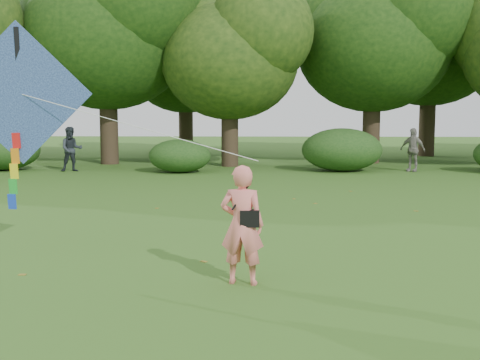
{
  "coord_description": "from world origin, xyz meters",
  "views": [
    {
      "loc": [
        -0.58,
        -8.39,
        2.75
      ],
      "look_at": [
        -0.93,
        2.0,
        1.5
      ],
      "focal_mm": 45.0,
      "sensor_mm": 36.0,
      "label": 1
    }
  ],
  "objects_px": {
    "flying_kite": "(20,96)",
    "bystander_right": "(412,150)",
    "man_kite_flyer": "(242,225)",
    "bystander_left": "(71,149)"
  },
  "relations": [
    {
      "from": "bystander_right",
      "to": "man_kite_flyer",
      "type": "bearing_deg",
      "value": -75.09
    },
    {
      "from": "man_kite_flyer",
      "to": "bystander_right",
      "type": "bearing_deg",
      "value": -103.56
    },
    {
      "from": "man_kite_flyer",
      "to": "bystander_right",
      "type": "distance_m",
      "value": 18.41
    },
    {
      "from": "man_kite_flyer",
      "to": "bystander_right",
      "type": "xyz_separation_m",
      "value": [
        6.9,
        17.07,
        0.01
      ]
    },
    {
      "from": "bystander_right",
      "to": "flying_kite",
      "type": "xyz_separation_m",
      "value": [
        -10.62,
        -16.3,
        1.99
      ]
    },
    {
      "from": "bystander_right",
      "to": "flying_kite",
      "type": "bearing_deg",
      "value": -86.17
    },
    {
      "from": "man_kite_flyer",
      "to": "bystander_left",
      "type": "height_order",
      "value": "bystander_left"
    },
    {
      "from": "bystander_left",
      "to": "bystander_right",
      "type": "relative_size",
      "value": 1.03
    },
    {
      "from": "bystander_left",
      "to": "flying_kite",
      "type": "distance_m",
      "value": 16.43
    },
    {
      "from": "flying_kite",
      "to": "bystander_right",
      "type": "bearing_deg",
      "value": 56.91
    }
  ]
}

